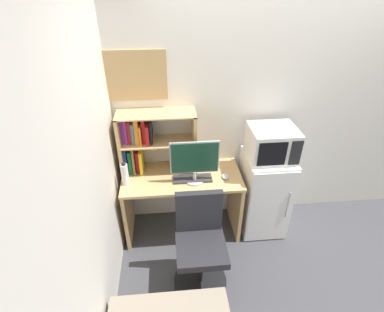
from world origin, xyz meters
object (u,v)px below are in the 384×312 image
Objects in this scene: hutch_bookshelf at (146,140)px; water_bottle at (125,174)px; microwave at (272,143)px; desk_chair at (200,248)px; keyboard at (192,179)px; mini_fridge at (264,193)px; wall_corkboard at (123,76)px; monitor at (195,160)px; computer_mouse at (225,177)px.

hutch_bookshelf is 0.39m from water_bottle.
microwave reaches higher than desk_chair.
keyboard is at bearing 0.92° from water_bottle.
keyboard is at bearing -175.35° from mini_fridge.
wall_corkboard is at bearing 143.13° from hutch_bookshelf.
hutch_bookshelf is 1.70× the size of microwave.
monitor is at bearing -52.17° from keyboard.
water_bottle is (-0.65, -0.01, 0.10)m from keyboard.
monitor is (0.46, -0.25, -0.10)m from hutch_bookshelf.
desk_chair is at bearing -88.49° from keyboard.
hutch_bookshelf is 1.96× the size of keyboard.
water_bottle is at bearing -179.53° from computer_mouse.
monitor is at bearing 89.72° from desk_chair.
water_bottle reaches higher than desk_chair.
wall_corkboard is at bearing 168.65° from mini_fridge.
hutch_bookshelf is 1.23m from microwave.
mini_fridge is 1.18× the size of wall_corkboard.
microwave is at bearing -11.23° from wall_corkboard.
computer_mouse is at bearing -171.71° from mini_fridge.
microwave is (0.78, 0.07, 0.33)m from keyboard.
monitor is 0.59× the size of wall_corkboard.
hutch_bookshelf is at bearing 163.56° from computer_mouse.
computer_mouse is at bearing -20.31° from wall_corkboard.
microwave is at bearing 3.08° from water_bottle.
desk_chair is (-0.00, -0.55, -0.57)m from monitor.
water_bottle is at bearing -176.92° from microwave.
desk_chair is (0.02, -0.57, -0.34)m from keyboard.
water_bottle is 0.55× the size of microwave.
hutch_bookshelf reaches higher than mini_fridge.
monitor is 0.93m from mini_fridge.
desk_chair is at bearing -60.14° from hutch_bookshelf.
hutch_bookshelf is 0.96× the size of wall_corkboard.
keyboard is (0.44, -0.22, -0.33)m from hutch_bookshelf.
keyboard is 0.85m from microwave.
water_bottle is 0.97m from desk_chair.
desk_chair reaches higher than computer_mouse.
hutch_bookshelf is 3.09× the size of water_bottle.
mini_fridge is 0.62m from microwave.
computer_mouse reaches higher than keyboard.
mini_fridge is at bearing 39.72° from desk_chair.
microwave is at bearing 90.01° from mini_fridge.
monitor reaches higher than water_bottle.
desk_chair is 1.68m from wall_corkboard.
water_bottle is (-0.20, -0.24, -0.23)m from hutch_bookshelf.
hutch_bookshelf reaches higher than keyboard.
keyboard is at bearing -175.13° from microwave.
desk_chair is (0.66, -0.56, -0.44)m from water_bottle.
hutch_bookshelf is 0.80× the size of desk_chair.
microwave is (1.22, -0.16, -0.01)m from hutch_bookshelf.
monitor is at bearing -1.08° from water_bottle.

